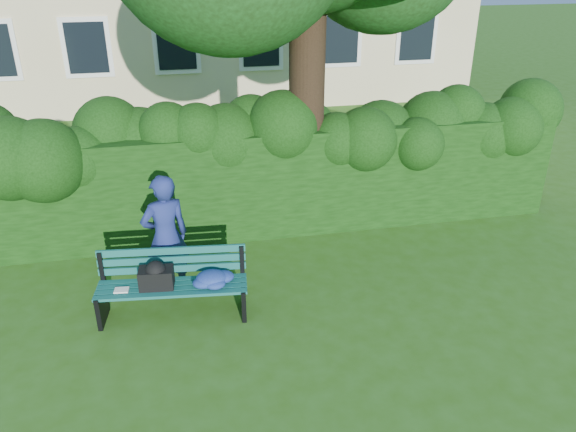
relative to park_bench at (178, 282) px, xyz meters
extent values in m
plane|color=#2F5A13|center=(1.63, 0.14, -0.51)|extent=(80.00, 80.00, 0.00)
cube|color=white|center=(-1.97, 10.12, 1.49)|extent=(1.30, 0.08, 1.60)
cube|color=black|center=(-1.97, 10.08, 1.49)|extent=(1.05, 0.04, 1.35)
cube|color=white|center=(0.43, 10.12, 1.49)|extent=(1.30, 0.08, 1.60)
cube|color=black|center=(0.43, 10.08, 1.49)|extent=(1.05, 0.04, 1.35)
cube|color=white|center=(2.83, 10.12, 1.49)|extent=(1.30, 0.08, 1.60)
cube|color=black|center=(2.83, 10.08, 1.49)|extent=(1.05, 0.04, 1.35)
cube|color=white|center=(5.23, 10.12, 1.49)|extent=(1.30, 0.08, 1.60)
cube|color=black|center=(5.23, 10.08, 1.49)|extent=(1.05, 0.04, 1.35)
cube|color=white|center=(7.63, 10.12, 1.49)|extent=(1.30, 0.08, 1.60)
cube|color=black|center=(7.63, 10.08, 1.49)|extent=(1.05, 0.04, 1.35)
cube|color=black|center=(1.63, 2.34, 0.39)|extent=(10.00, 1.00, 1.80)
cylinder|color=black|center=(2.26, 2.26, 2.00)|extent=(0.57, 0.57, 5.01)
cube|color=#105449|center=(-0.11, -0.21, -0.06)|extent=(1.95, 0.32, 0.04)
cube|color=#105449|center=(-0.09, -0.09, -0.06)|extent=(1.95, 0.32, 0.04)
cube|color=#105449|center=(-0.08, 0.03, -0.06)|extent=(1.95, 0.32, 0.04)
cube|color=#105449|center=(-0.07, 0.15, -0.06)|extent=(1.95, 0.32, 0.04)
cube|color=#105449|center=(-0.06, 0.23, 0.07)|extent=(1.94, 0.26, 0.10)
cube|color=#105449|center=(-0.06, 0.24, 0.20)|extent=(1.94, 0.26, 0.10)
cube|color=#105449|center=(-0.06, 0.25, 0.33)|extent=(1.94, 0.26, 0.10)
cube|color=black|center=(-1.01, 0.07, -0.29)|extent=(0.12, 0.50, 0.44)
cube|color=black|center=(-0.98, 0.33, 0.14)|extent=(0.07, 0.07, 0.45)
cube|color=black|center=(-1.01, 0.02, -0.07)|extent=(0.11, 0.42, 0.05)
cube|color=black|center=(0.83, -0.14, -0.29)|extent=(0.12, 0.50, 0.44)
cube|color=black|center=(0.86, 0.12, 0.14)|extent=(0.07, 0.07, 0.45)
cube|color=black|center=(0.83, -0.19, -0.07)|extent=(0.11, 0.42, 0.05)
cube|color=white|center=(-0.72, -0.01, -0.03)|extent=(0.19, 0.15, 0.02)
cube|color=black|center=(-0.27, -0.01, 0.10)|extent=(0.46, 0.31, 0.27)
imported|color=navy|center=(-0.12, 0.55, 0.39)|extent=(0.76, 0.61, 1.80)
camera|label=1|loc=(0.10, -6.41, 3.94)|focal=35.00mm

